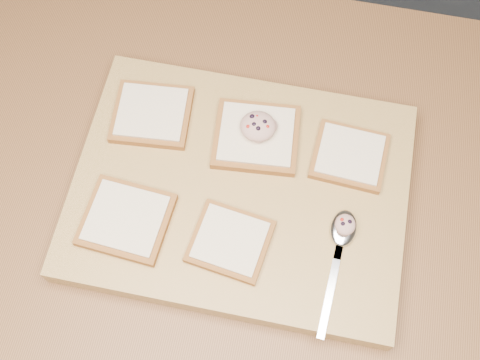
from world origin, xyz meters
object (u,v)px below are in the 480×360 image
(cutting_board, at_px, (240,191))
(tuna_salad_dollop, at_px, (258,126))
(bread_far_center, at_px, (256,136))
(spoon, at_px, (342,237))

(cutting_board, relative_size, tuna_salad_dollop, 9.12)
(cutting_board, height_order, tuna_salad_dollop, tuna_salad_dollop)
(bread_far_center, distance_m, tuna_salad_dollop, 0.02)
(cutting_board, relative_size, spoon, 2.61)
(tuna_salad_dollop, bearing_deg, bread_far_center, -97.96)
(cutting_board, xyz_separation_m, spoon, (0.16, -0.05, 0.03))
(bread_far_center, bearing_deg, tuna_salad_dollop, 82.04)
(spoon, bearing_deg, tuna_salad_dollop, 136.85)
(cutting_board, height_order, bread_far_center, bread_far_center)
(cutting_board, relative_size, bread_far_center, 3.62)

